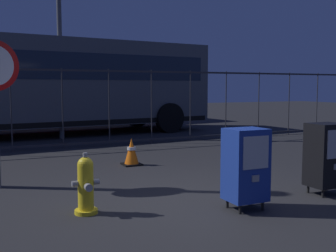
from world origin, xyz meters
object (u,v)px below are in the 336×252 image
(newspaper_box_secondary, at_px, (326,155))
(bus_far, at_px, (31,83))
(newspaper_box_primary, at_px, (246,164))
(fire_hydrant, at_px, (86,185))
(traffic_cone, at_px, (132,152))
(bus_near, at_px, (49,82))

(newspaper_box_secondary, xyz_separation_m, bus_far, (-2.50, 13.35, 1.14))
(newspaper_box_primary, bearing_deg, bus_far, 94.38)
(fire_hydrant, distance_m, bus_far, 12.91)
(fire_hydrant, relative_size, traffic_cone, 1.41)
(fire_hydrant, height_order, bus_near, bus_near)
(newspaper_box_primary, height_order, bus_far, bus_far)
(traffic_cone, height_order, bus_far, bus_far)
(bus_far, bearing_deg, traffic_cone, -93.43)
(fire_hydrant, xyz_separation_m, newspaper_box_primary, (1.85, -0.66, 0.22))
(newspaper_box_primary, distance_m, traffic_cone, 3.39)
(fire_hydrant, bearing_deg, traffic_cone, 60.09)
(newspaper_box_secondary, height_order, traffic_cone, newspaper_box_secondary)
(newspaper_box_primary, bearing_deg, traffic_cone, 95.10)
(newspaper_box_secondary, height_order, bus_near, bus_near)
(newspaper_box_primary, xyz_separation_m, newspaper_box_secondary, (1.47, 0.13, 0.00))
(newspaper_box_primary, distance_m, newspaper_box_secondary, 1.47)
(bus_near, bearing_deg, newspaper_box_primary, -89.55)
(traffic_cone, relative_size, bus_far, 0.05)
(bus_far, bearing_deg, bus_near, -96.61)
(newspaper_box_primary, relative_size, bus_near, 0.10)
(traffic_cone, bearing_deg, fire_hydrant, -119.91)
(newspaper_box_primary, xyz_separation_m, bus_near, (-0.96, 9.17, 1.14))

